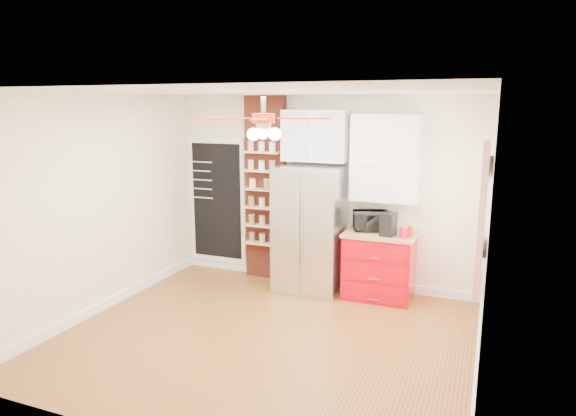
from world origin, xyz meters
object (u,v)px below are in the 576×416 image
at_px(ceiling_fan, 263,119).
at_px(pantry_jar_oats, 253,183).
at_px(red_cabinet, 379,265).
at_px(coffee_maker, 388,224).
at_px(canister_left, 404,233).
at_px(toaster_oven, 371,221).
at_px(fridge, 310,229).

distance_m(ceiling_fan, pantry_jar_oats, 2.29).
height_order(red_cabinet, coffee_maker, coffee_maker).
xyz_separation_m(red_cabinet, coffee_maker, (0.12, -0.10, 0.60)).
xyz_separation_m(ceiling_fan, canister_left, (1.25, 1.51, -1.45)).
xyz_separation_m(toaster_oven, coffee_maker, (0.27, -0.20, 0.02)).
relative_size(fridge, red_cabinet, 1.86).
bearing_deg(red_cabinet, pantry_jar_oats, 176.29).
bearing_deg(coffee_maker, fridge, -172.88).
relative_size(red_cabinet, toaster_oven, 2.00).
distance_m(toaster_oven, pantry_jar_oats, 1.83).
relative_size(canister_left, pantry_jar_oats, 1.11).
xyz_separation_m(toaster_oven, pantry_jar_oats, (-1.78, 0.03, 0.41)).
distance_m(red_cabinet, toaster_oven, 0.60).
xyz_separation_m(coffee_maker, pantry_jar_oats, (-2.05, 0.23, 0.39)).
bearing_deg(toaster_oven, pantry_jar_oats, 157.42).
relative_size(fridge, toaster_oven, 3.72).
bearing_deg(canister_left, red_cabinet, 153.33).
bearing_deg(ceiling_fan, red_cabinet, 61.29).
bearing_deg(ceiling_fan, canister_left, 50.43).
height_order(fridge, coffee_maker, fridge).
relative_size(ceiling_fan, pantry_jar_oats, 10.79).
bearing_deg(coffee_maker, red_cabinet, 149.42).
xyz_separation_m(red_cabinet, toaster_oven, (-0.15, 0.10, 0.58)).
bearing_deg(canister_left, coffee_maker, 163.39).
relative_size(toaster_oven, coffee_maker, 1.55).
distance_m(fridge, pantry_jar_oats, 1.13).
xyz_separation_m(red_cabinet, ceiling_fan, (-0.92, -1.68, 1.97)).
bearing_deg(pantry_jar_oats, coffee_maker, -6.37).
relative_size(toaster_oven, canister_left, 3.27).
bearing_deg(canister_left, pantry_jar_oats, 172.66).
bearing_deg(fridge, ceiling_fan, -88.24).
distance_m(fridge, red_cabinet, 1.06).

